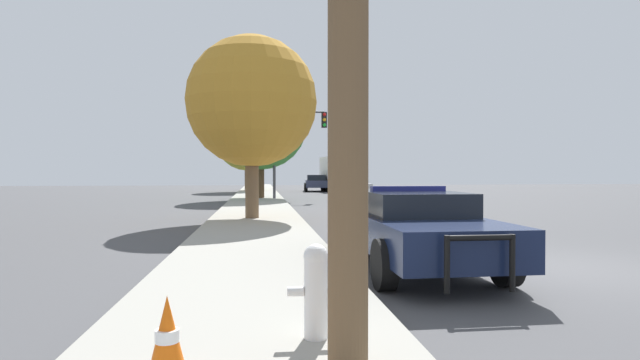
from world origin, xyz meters
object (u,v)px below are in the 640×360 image
car_background_distant (316,183)px  traffic_light (295,136)px  car_background_oncoming (356,186)px  fire_hydrant (316,288)px  tree_sidewalk_mid (261,123)px  box_truck (340,173)px  tree_sidewalk_near (252,102)px  traffic_cone (167,340)px  police_car (411,225)px  tree_sidewalk_far (247,140)px

car_background_distant → traffic_light: bearing=-97.5°
car_background_distant → car_background_oncoming: size_ratio=0.97×
fire_hydrant → traffic_light: 24.44m
traffic_light → tree_sidewalk_mid: bearing=161.5°
box_truck → tree_sidewalk_near: size_ratio=1.16×
tree_sidewalk_mid → traffic_cone: tree_sidewalk_mid is taller
police_car → traffic_cone: police_car is taller
tree_sidewalk_mid → traffic_cone: 26.02m
car_background_distant → box_truck: 2.20m
car_background_distant → tree_sidewalk_near: (-5.05, -25.66, 3.16)m
tree_sidewalk_mid → fire_hydrant: bearing=-89.1°
fire_hydrant → box_truck: size_ratio=0.12×
car_background_oncoming → box_truck: bearing=-86.6°
traffic_cone → tree_sidewalk_mid: bearing=88.4°
car_background_distant → traffic_cone: car_background_distant is taller
car_background_oncoming → tree_sidewalk_mid: 9.36m
fire_hydrant → car_background_oncoming: bearing=78.2°
car_background_oncoming → traffic_cone: bearing=79.5°
tree_sidewalk_far → tree_sidewalk_mid: size_ratio=0.95×
car_background_distant → fire_hydrant: bearing=-92.5°
box_truck → tree_sidewalk_far: 8.23m
box_truck → police_car: bearing=79.2°
traffic_light → fire_hydrant: bearing=-93.7°
fire_hydrant → tree_sidewalk_near: size_ratio=0.14×
tree_sidewalk_near → tree_sidewalk_far: bearing=91.8°
traffic_light → car_background_oncoming: size_ratio=1.24×
fire_hydrant → tree_sidewalk_far: 37.55m
fire_hydrant → tree_sidewalk_far: (-1.52, 37.34, 3.73)m
traffic_light → box_truck: bearing=69.9°
fire_hydrant → traffic_light: traffic_light is taller
fire_hydrant → tree_sidewalk_near: tree_sidewalk_near is taller
police_car → traffic_light: traffic_light is taller
car_background_distant → tree_sidewalk_near: tree_sidewalk_near is taller
tree_sidewalk_far → tree_sidewalk_near: size_ratio=1.14×
fire_hydrant → tree_sidewalk_mid: tree_sidewalk_mid is taller
tree_sidewalk_far → traffic_cone: size_ratio=10.75×
fire_hydrant → tree_sidewalk_near: (-0.73, 11.99, 3.33)m
fire_hydrant → car_background_oncoming: car_background_oncoming is taller
box_truck → tree_sidewalk_far: size_ratio=1.02×
traffic_light → tree_sidewalk_far: 13.52m
police_car → traffic_cone: 5.66m
tree_sidewalk_far → tree_sidewalk_mid: tree_sidewalk_mid is taller
car_background_distant → tree_sidewalk_far: tree_sidewalk_far is taller
car_background_distant → traffic_cone: size_ratio=6.41×
tree_sidewalk_far → traffic_cone: (0.38, -38.19, -3.87)m
police_car → tree_sidewalk_mid: tree_sidewalk_mid is taller
box_truck → traffic_cone: size_ratio=10.98×
traffic_cone → traffic_light: bearing=83.8°
car_background_distant → traffic_cone: bearing=-94.0°
car_background_oncoming → tree_sidewalk_far: 11.22m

